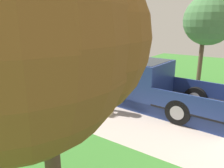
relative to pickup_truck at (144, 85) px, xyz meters
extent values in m
cube|color=#BEAEA1|center=(-0.33, 0.48, -0.80)|extent=(5.20, 9.00, 0.06)
cube|color=#3B7D30|center=(8.27, 0.48, -0.80)|extent=(12.00, 9.00, 0.06)
cube|color=navy|center=(-0.02, -0.49, -0.56)|extent=(1.97, 5.21, 0.42)
cube|color=navy|center=(0.01, 0.24, 0.28)|extent=(1.98, 2.20, 1.27)
cube|color=#1E2833|center=(0.01, 0.24, 0.66)|extent=(1.75, 2.02, 0.53)
cube|color=navy|center=(0.08, 1.68, -0.09)|extent=(1.92, 0.87, 0.52)
cube|color=black|center=(-0.09, -1.93, -0.32)|extent=(1.99, 2.33, 0.06)
cube|color=navy|center=(-1.00, -1.89, -0.04)|extent=(0.17, 2.24, 0.61)
cube|color=navy|center=(0.82, -1.98, -0.04)|extent=(0.17, 2.24, 0.61)
cube|color=black|center=(-1.00, 1.03, 0.56)|extent=(0.11, 0.18, 0.20)
cylinder|color=black|center=(-0.74, 1.60, -0.37)|extent=(0.30, 0.81, 0.80)
cylinder|color=#9E9EA3|center=(-0.74, 1.60, -0.37)|extent=(0.30, 0.45, 0.44)
cylinder|color=black|center=(0.89, 1.53, -0.37)|extent=(0.30, 0.81, 0.80)
cylinder|color=#9E9EA3|center=(0.89, 1.53, -0.37)|extent=(0.30, 0.45, 0.44)
cylinder|color=black|center=(-0.89, -1.67, -0.37)|extent=(0.30, 0.81, 0.80)
cylinder|color=#9E9EA3|center=(-0.89, -1.67, -0.37)|extent=(0.30, 0.45, 0.44)
cylinder|color=black|center=(0.73, -1.75, -0.37)|extent=(0.30, 0.81, 0.80)
cylinder|color=#9E9EA3|center=(0.73, -1.75, -0.37)|extent=(0.30, 0.45, 0.44)
cylinder|color=brown|center=(-1.57, 0.78, -0.36)|extent=(0.16, 0.16, 0.81)
cylinder|color=brown|center=(-1.24, 0.71, -0.36)|extent=(0.16, 0.16, 0.81)
cylinder|color=gold|center=(-1.40, 0.74, 0.29)|extent=(0.30, 0.30, 0.55)
cylinder|color=beige|center=(-1.57, 0.78, 0.25)|extent=(0.09, 0.09, 0.56)
cylinder|color=beige|center=(-1.23, 0.71, 0.25)|extent=(0.09, 0.09, 0.56)
sphere|color=beige|center=(-1.40, 0.74, 0.68)|extent=(0.19, 0.19, 0.19)
cylinder|color=#BCB2A3|center=(-1.40, 0.74, 0.72)|extent=(0.37, 0.37, 0.01)
cone|color=#BCB2A3|center=(-1.40, 0.74, 0.77)|extent=(0.20, 0.20, 0.11)
cube|color=beige|center=(-1.63, 0.43, -0.67)|extent=(0.31, 0.16, 0.20)
torus|color=beige|center=(-1.63, 0.43, -0.52)|extent=(0.28, 0.02, 0.28)
cube|color=beige|center=(1.63, 8.31, 0.79)|extent=(8.88, 5.73, 3.11)
cube|color=#423D38|center=(1.63, 8.31, 2.69)|extent=(9.24, 5.96, 0.71)
cube|color=white|center=(0.42, 5.41, 0.36)|extent=(2.69, 0.06, 2.26)
cube|color=slate|center=(-2.13, 5.41, 0.94)|extent=(1.10, 0.05, 1.00)
cube|color=silver|center=(-2.13, 5.43, 0.94)|extent=(1.23, 0.02, 1.12)
cylinder|color=brown|center=(-5.30, -1.16, 0.14)|extent=(0.24, 0.24, 1.82)
sphere|color=brown|center=(-5.63, -1.22, 2.08)|extent=(2.66, 2.66, 2.66)
sphere|color=brown|center=(-5.64, -1.14, 2.05)|extent=(2.81, 2.81, 2.81)
sphere|color=brown|center=(-5.14, -1.43, 2.08)|extent=(2.21, 2.21, 2.21)
cylinder|color=brown|center=(3.81, -1.08, 0.38)|extent=(0.20, 0.20, 2.29)
sphere|color=#4B814A|center=(3.50, -1.33, 2.57)|extent=(1.60, 1.60, 1.60)
sphere|color=#4B814A|center=(3.67, -1.29, 2.40)|extent=(2.26, 2.26, 2.26)
cube|color=#286B38|center=(3.13, 4.39, -0.24)|extent=(0.58, 0.68, 0.87)
cube|color=#1C4A27|center=(3.13, 4.39, 0.25)|extent=(0.60, 0.71, 0.10)
cylinder|color=black|center=(2.91, 4.12, -0.68)|extent=(0.05, 0.18, 0.18)
cylinder|color=black|center=(3.35, 4.12, -0.68)|extent=(0.05, 0.18, 0.18)
camera|label=1|loc=(-7.09, -3.54, 2.27)|focal=34.51mm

